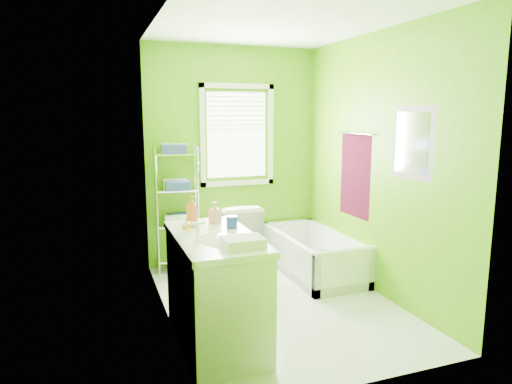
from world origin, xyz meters
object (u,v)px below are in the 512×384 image
object	(u,v)px
toilet	(236,236)
vanity	(216,286)
bathtub	(313,260)
wire_shelf_unit	(178,195)

from	to	relation	value
toilet	vanity	bearing A→B (deg)	71.07
vanity	bathtub	bearing A→B (deg)	38.93
bathtub	wire_shelf_unit	size ratio (longest dim) A/B	1.01
bathtub	toilet	bearing A→B (deg)	153.48
wire_shelf_unit	toilet	bearing A→B (deg)	-22.37
toilet	wire_shelf_unit	size ratio (longest dim) A/B	0.55
bathtub	vanity	distance (m)	1.91
toilet	vanity	distance (m)	1.72
toilet	wire_shelf_unit	world-z (taller)	wire_shelf_unit
bathtub	vanity	world-z (taller)	vanity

